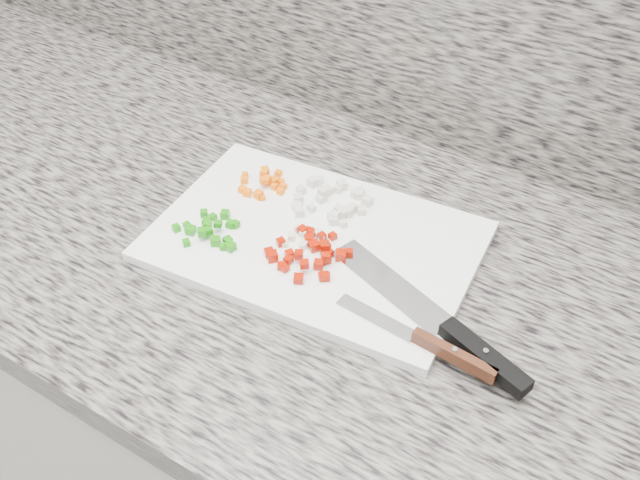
# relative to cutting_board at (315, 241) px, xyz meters

# --- Properties ---
(cabinet) EXTENTS (3.92, 0.62, 0.86)m
(cabinet) POSITION_rel_cutting_board_xyz_m (-0.02, -0.01, -0.48)
(cabinet) COLOR beige
(cabinet) RESTS_ON ground
(countertop) EXTENTS (3.96, 0.64, 0.04)m
(countertop) POSITION_rel_cutting_board_xyz_m (-0.02, -0.01, -0.03)
(countertop) COLOR slate
(countertop) RESTS_ON cabinet
(cutting_board) EXTENTS (0.42, 0.30, 0.01)m
(cutting_board) POSITION_rel_cutting_board_xyz_m (0.00, 0.00, 0.00)
(cutting_board) COLOR white
(cutting_board) RESTS_ON countertop
(carrot_pile) EXTENTS (0.07, 0.07, 0.02)m
(carrot_pile) POSITION_rel_cutting_board_xyz_m (-0.11, 0.05, 0.01)
(carrot_pile) COLOR #FF6B05
(carrot_pile) RESTS_ON cutting_board
(onion_pile) EXTENTS (0.10, 0.10, 0.02)m
(onion_pile) POSITION_rel_cutting_board_xyz_m (-0.02, 0.07, 0.01)
(onion_pile) COLOR beige
(onion_pile) RESTS_ON cutting_board
(green_pepper_pile) EXTENTS (0.09, 0.08, 0.02)m
(green_pepper_pile) POSITION_rel_cutting_board_xyz_m (-0.11, -0.06, 0.01)
(green_pepper_pile) COLOR #1B800B
(green_pepper_pile) RESTS_ON cutting_board
(red_pepper_pile) EXTENTS (0.10, 0.10, 0.02)m
(red_pepper_pile) POSITION_rel_cutting_board_xyz_m (0.01, -0.03, 0.01)
(red_pepper_pile) COLOR #A11302
(red_pepper_pile) RESTS_ON cutting_board
(garlic_pile) EXTENTS (0.05, 0.05, 0.01)m
(garlic_pile) POSITION_rel_cutting_board_xyz_m (-0.01, -0.01, 0.01)
(garlic_pile) COLOR beige
(garlic_pile) RESTS_ON cutting_board
(chef_knife) EXTENTS (0.28, 0.12, 0.02)m
(chef_knife) POSITION_rel_cutting_board_xyz_m (0.21, -0.06, 0.01)
(chef_knife) COLOR silver
(chef_knife) RESTS_ON cutting_board
(paring_knife) EXTENTS (0.20, 0.03, 0.02)m
(paring_knife) POSITION_rel_cutting_board_xyz_m (0.20, -0.09, 0.01)
(paring_knife) COLOR silver
(paring_knife) RESTS_ON cutting_board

